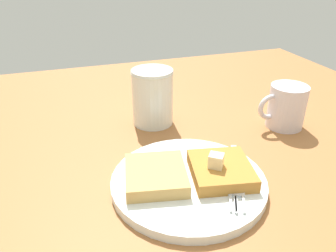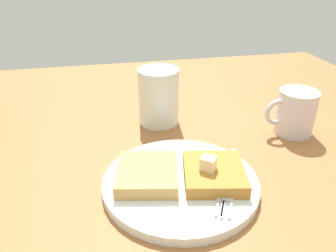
{
  "view_description": "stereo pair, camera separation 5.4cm",
  "coord_description": "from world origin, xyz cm",
  "px_view_note": "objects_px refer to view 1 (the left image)",
  "views": [
    {
      "loc": [
        18.38,
        41.6,
        31.97
      ],
      "look_at": [
        3.26,
        -4.15,
        6.39
      ],
      "focal_mm": 35.0,
      "sensor_mm": 36.0,
      "label": 1
    },
    {
      "loc": [
        13.12,
        43.02,
        31.97
      ],
      "look_at": [
        3.26,
        -4.15,
        6.39
      ],
      "focal_mm": 35.0,
      "sensor_mm": 36.0,
      "label": 2
    }
  ],
  "objects_px": {
    "syrup_jar": "(153,100)",
    "fork": "(236,179)",
    "coffee_mug": "(286,106)",
    "plate": "(188,181)"
  },
  "relations": [
    {
      "from": "fork",
      "to": "coffee_mug",
      "type": "xyz_separation_m",
      "value": [
        -0.18,
        -0.14,
        0.03
      ]
    },
    {
      "from": "fork",
      "to": "syrup_jar",
      "type": "distance_m",
      "value": 0.24
    },
    {
      "from": "fork",
      "to": "syrup_jar",
      "type": "bearing_deg",
      "value": -76.9
    },
    {
      "from": "plate",
      "to": "coffee_mug",
      "type": "relative_size",
      "value": 2.3
    },
    {
      "from": "syrup_jar",
      "to": "fork",
      "type": "bearing_deg",
      "value": 103.1
    },
    {
      "from": "fork",
      "to": "syrup_jar",
      "type": "xyz_separation_m",
      "value": [
        0.05,
        -0.24,
        0.03
      ]
    },
    {
      "from": "fork",
      "to": "coffee_mug",
      "type": "height_order",
      "value": "coffee_mug"
    },
    {
      "from": "syrup_jar",
      "to": "coffee_mug",
      "type": "relative_size",
      "value": 1.12
    },
    {
      "from": "plate",
      "to": "coffee_mug",
      "type": "bearing_deg",
      "value": -154.59
    },
    {
      "from": "fork",
      "to": "plate",
      "type": "bearing_deg",
      "value": -22.26
    }
  ]
}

